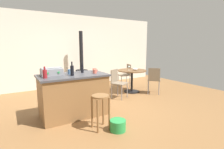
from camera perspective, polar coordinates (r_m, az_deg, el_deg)
ground_plane at (r=4.45m, az=-3.92°, el=-10.82°), size 8.80×8.80×0.00m
back_wall at (r=6.75m, az=-15.01°, el=7.57°), size 8.00×0.10×2.70m
kitchen_island at (r=3.94m, az=-12.73°, el=-6.64°), size 1.46×0.86×0.93m
wooden_stool at (r=3.22m, az=-3.88°, el=-10.01°), size 0.32×0.32×0.65m
dining_table at (r=5.76m, az=6.68°, el=-0.27°), size 0.96×0.96×0.75m
folding_chair_near at (r=5.11m, az=1.89°, el=-2.30°), size 0.53×0.53×0.85m
folding_chair_far at (r=5.65m, az=13.84°, el=-1.31°), size 0.57×0.57×0.86m
folding_chair_left at (r=6.45m, az=4.64°, el=0.31°), size 0.48×0.48×0.87m
wood_stove at (r=6.40m, az=-10.01°, el=0.02°), size 0.44×0.45×2.06m
toolbox at (r=3.85m, az=-19.52°, el=0.90°), size 0.43×0.29×0.17m
bottle_0 at (r=4.04m, az=-9.92°, el=1.94°), size 0.06×0.06×0.24m
bottle_1 at (r=3.55m, az=-21.52°, el=0.25°), size 0.08×0.08×0.23m
bottle_2 at (r=3.68m, az=-13.19°, el=1.39°), size 0.07×0.07×0.29m
cup_0 at (r=4.14m, az=-5.86°, el=1.48°), size 0.12×0.09×0.08m
cup_1 at (r=3.91m, az=-5.75°, el=1.06°), size 0.12×0.09×0.09m
cup_2 at (r=3.89m, az=-14.03°, el=0.91°), size 0.11×0.07×0.11m
wine_glass at (r=5.70m, az=5.66°, el=2.53°), size 0.07×0.07×0.14m
serving_bowl at (r=5.73m, az=7.72°, el=1.81°), size 0.18×0.18×0.07m
plastic_bucket at (r=3.28m, az=1.96°, el=-16.62°), size 0.30×0.30×0.20m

